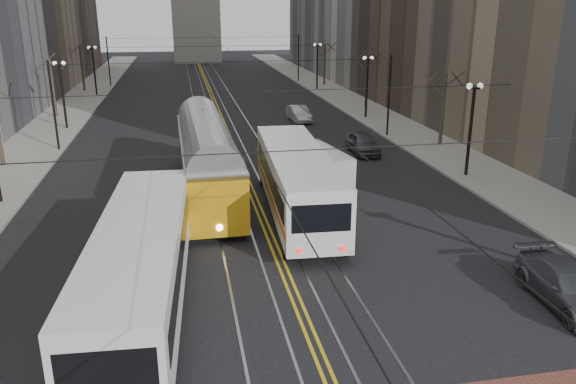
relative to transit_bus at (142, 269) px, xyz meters
name	(u,v)px	position (x,y,z in m)	size (l,w,h in m)	color
ground	(328,377)	(5.39, -4.84, -1.64)	(260.00, 260.00, 0.00)	black
sidewalk_left	(66,115)	(-9.61, 40.16, -1.57)	(5.00, 140.00, 0.15)	gray
sidewalk_right	(357,105)	(20.39, 40.16, -1.57)	(5.00, 140.00, 0.15)	gray
streetcar_rails	(218,111)	(5.39, 40.16, -1.64)	(4.80, 130.00, 0.02)	gray
centre_lines	(218,111)	(5.39, 40.16, -1.63)	(0.42, 130.00, 0.01)	gold
lamp_posts	(232,111)	(5.39, 23.91, 1.16)	(27.60, 57.20, 5.60)	black
street_trees	(225,98)	(5.39, 30.41, 1.16)	(31.68, 53.28, 5.60)	#382D23
trolley_wires	(225,87)	(5.39, 29.99, 2.13)	(25.96, 120.00, 6.60)	black
transit_bus	(142,269)	(0.00, 0.00, 0.00)	(2.74, 13.14, 3.28)	white
streetcar	(207,165)	(2.89, 12.65, 0.11)	(2.77, 14.90, 3.51)	orange
rear_bus	(297,184)	(7.19, 8.46, 0.04)	(2.81, 12.93, 3.37)	white
cargo_van	(319,170)	(9.39, 12.50, -0.46)	(2.06, 5.34, 2.36)	#B8B8B8
sedan_grey	(363,143)	(14.57, 20.21, -0.88)	(1.79, 4.44, 1.51)	#45494D
sedan_silver	(299,114)	(12.45, 33.00, -0.92)	(1.53, 4.38, 1.44)	#AAADB2
sedan_parked	(568,286)	(14.89, -2.34, -0.92)	(2.01, 4.95, 1.44)	#43464B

